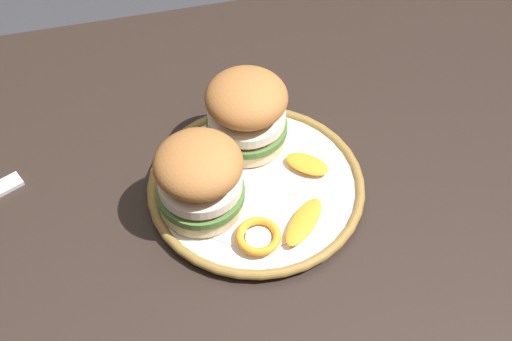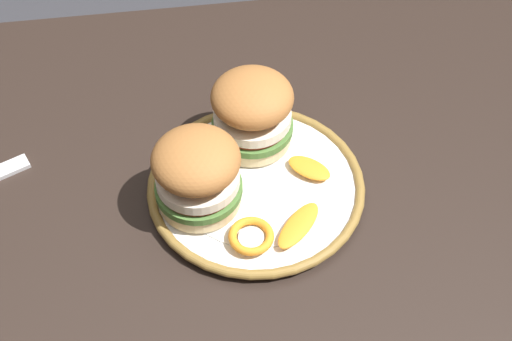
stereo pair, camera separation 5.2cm
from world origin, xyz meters
The scene contains 7 objects.
dining_table centered at (0.00, 0.00, 0.63)m, with size 1.27×0.89×0.73m.
dinner_plate centered at (-0.01, 0.06, 0.74)m, with size 0.27×0.27×0.02m.
sandwich_half_left centered at (-0.08, 0.04, 0.80)m, with size 0.14×0.14×0.10m.
sandwich_half_right centered at (0.00, 0.13, 0.80)m, with size 0.14×0.14×0.10m.
orange_peel_curled centered at (-0.02, -0.02, 0.76)m, with size 0.06×0.06×0.01m.
orange_peel_strip_long centered at (0.06, 0.07, 0.76)m, with size 0.06×0.06×0.01m.
orange_peel_strip_short centered at (0.03, -0.02, 0.76)m, with size 0.07×0.08×0.01m.
Camera 2 is at (-0.08, -0.47, 1.42)m, focal length 48.57 mm.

